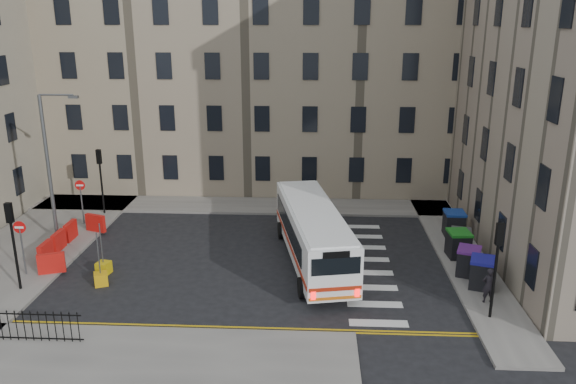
# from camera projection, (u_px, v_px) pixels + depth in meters

# --- Properties ---
(ground) EXTENTS (120.00, 120.00, 0.00)m
(ground) POSITION_uv_depth(u_px,v_px,m) (288.00, 261.00, 28.80)
(ground) COLOR black
(ground) RESTS_ON ground
(pavement_north) EXTENTS (36.00, 3.20, 0.15)m
(pavement_north) POSITION_uv_depth(u_px,v_px,m) (205.00, 205.00, 37.28)
(pavement_north) COLOR slate
(pavement_north) RESTS_ON ground
(pavement_east) EXTENTS (2.40, 26.00, 0.15)m
(pavement_east) POSITION_uv_depth(u_px,v_px,m) (448.00, 234.00, 32.16)
(pavement_east) COLOR slate
(pavement_east) RESTS_ON ground
(pavement_west) EXTENTS (6.00, 22.00, 0.15)m
(pavement_west) POSITION_uv_depth(u_px,v_px,m) (32.00, 247.00, 30.42)
(pavement_west) COLOR slate
(pavement_west) RESTS_ON ground
(pavement_sw) EXTENTS (20.00, 6.00, 0.15)m
(pavement_sw) POSITION_uv_depth(u_px,v_px,m) (74.00, 372.00, 19.57)
(pavement_sw) COLOR slate
(pavement_sw) RESTS_ON ground
(terrace_north) EXTENTS (38.30, 10.80, 17.20)m
(terrace_north) POSITION_uv_depth(u_px,v_px,m) (204.00, 66.00, 41.41)
(terrace_north) COLOR gray
(terrace_north) RESTS_ON ground
(traffic_light_east) EXTENTS (0.28, 0.22, 4.10)m
(traffic_light_east) POSITION_uv_depth(u_px,v_px,m) (497.00, 256.00, 22.29)
(traffic_light_east) COLOR black
(traffic_light_east) RESTS_ON pavement_east
(traffic_light_nw) EXTENTS (0.28, 0.22, 4.10)m
(traffic_light_nw) POSITION_uv_depth(u_px,v_px,m) (100.00, 171.00, 34.75)
(traffic_light_nw) COLOR black
(traffic_light_nw) RESTS_ON pavement_west
(traffic_light_sw) EXTENTS (0.28, 0.22, 4.10)m
(traffic_light_sw) POSITION_uv_depth(u_px,v_px,m) (12.00, 233.00, 24.72)
(traffic_light_sw) COLOR black
(traffic_light_sw) RESTS_ON pavement_west
(streetlamp) EXTENTS (0.50, 0.22, 8.14)m
(streetlamp) POSITION_uv_depth(u_px,v_px,m) (48.00, 166.00, 30.07)
(streetlamp) COLOR #595B5E
(streetlamp) RESTS_ON pavement_west
(no_entry_north) EXTENTS (0.60, 0.08, 3.00)m
(no_entry_north) POSITION_uv_depth(u_px,v_px,m) (81.00, 193.00, 33.10)
(no_entry_north) COLOR #595B5E
(no_entry_north) RESTS_ON pavement_west
(no_entry_south) EXTENTS (0.60, 0.08, 3.00)m
(no_entry_south) POSITION_uv_depth(u_px,v_px,m) (21.00, 237.00, 26.41)
(no_entry_south) COLOR #595B5E
(no_entry_south) RESTS_ON pavement_west
(roadworks_barriers) EXTENTS (1.66, 6.26, 1.00)m
(roadworks_barriers) POSITION_uv_depth(u_px,v_px,m) (65.00, 241.00, 29.66)
(roadworks_barriers) COLOR red
(roadworks_barriers) RESTS_ON pavement_west
(bus) EXTENTS (4.33, 10.66, 2.83)m
(bus) POSITION_uv_depth(u_px,v_px,m) (313.00, 232.00, 28.19)
(bus) COLOR white
(bus) RESTS_ON ground
(wheelie_bin_a) EXTENTS (1.43, 1.53, 1.38)m
(wheelie_bin_a) POSITION_uv_depth(u_px,v_px,m) (482.00, 272.00, 25.52)
(wheelie_bin_a) COLOR black
(wheelie_bin_a) RESTS_ON pavement_east
(wheelie_bin_b) EXTENTS (1.40, 1.49, 1.33)m
(wheelie_bin_b) POSITION_uv_depth(u_px,v_px,m) (468.00, 261.00, 26.77)
(wheelie_bin_b) COLOR black
(wheelie_bin_b) RESTS_ON pavement_east
(wheelie_bin_c) EXTENTS (1.17, 1.32, 1.37)m
(wheelie_bin_c) POSITION_uv_depth(u_px,v_px,m) (458.00, 244.00, 28.79)
(wheelie_bin_c) COLOR black
(wheelie_bin_c) RESTS_ON pavement_east
(wheelie_bin_d) EXTENTS (1.28, 1.39, 1.30)m
(wheelie_bin_d) POSITION_uv_depth(u_px,v_px,m) (460.00, 242.00, 29.17)
(wheelie_bin_d) COLOR black
(wheelie_bin_d) RESTS_ON pavement_east
(wheelie_bin_e) EXTENTS (1.14, 1.30, 1.41)m
(wheelie_bin_e) POSITION_uv_depth(u_px,v_px,m) (454.00, 223.00, 31.63)
(wheelie_bin_e) COLOR black
(wheelie_bin_e) RESTS_ON pavement_east
(pedestrian) EXTENTS (0.60, 0.42, 1.58)m
(pedestrian) POSITION_uv_depth(u_px,v_px,m) (489.00, 285.00, 24.06)
(pedestrian) COLOR black
(pedestrian) RESTS_ON pavement_east
(bollard_yellow) EXTENTS (0.79, 0.79, 0.60)m
(bollard_yellow) POSITION_uv_depth(u_px,v_px,m) (101.00, 279.00, 26.12)
(bollard_yellow) COLOR #D49A0B
(bollard_yellow) RESTS_ON ground
(bollard_chevron) EXTENTS (0.71, 0.71, 0.60)m
(bollard_chevron) POSITION_uv_depth(u_px,v_px,m) (104.00, 268.00, 27.29)
(bollard_chevron) COLOR gold
(bollard_chevron) RESTS_ON ground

